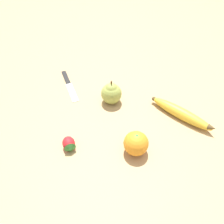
% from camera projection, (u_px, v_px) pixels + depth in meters
% --- Properties ---
extents(ground_plane, '(3.00, 3.00, 0.00)m').
position_uv_depth(ground_plane, '(118.00, 106.00, 0.73)').
color(ground_plane, tan).
extents(banana, '(0.11, 0.21, 0.04)m').
position_uv_depth(banana, '(182.00, 113.00, 0.69)').
color(banana, gold).
rests_on(banana, ground_plane).
extents(orange, '(0.07, 0.07, 0.07)m').
position_uv_depth(orange, '(136.00, 143.00, 0.58)').
color(orange, orange).
rests_on(orange, ground_plane).
extents(pear, '(0.07, 0.07, 0.09)m').
position_uv_depth(pear, '(111.00, 93.00, 0.73)').
color(pear, '#99A84C').
rests_on(pear, ground_plane).
extents(strawberry, '(0.04, 0.05, 0.03)m').
position_uv_depth(strawberry, '(69.00, 144.00, 0.60)').
color(strawberry, red).
rests_on(strawberry, ground_plane).
extents(paring_knife, '(0.04, 0.19, 0.01)m').
position_uv_depth(paring_knife, '(69.00, 84.00, 0.82)').
color(paring_knife, silver).
rests_on(paring_knife, ground_plane).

